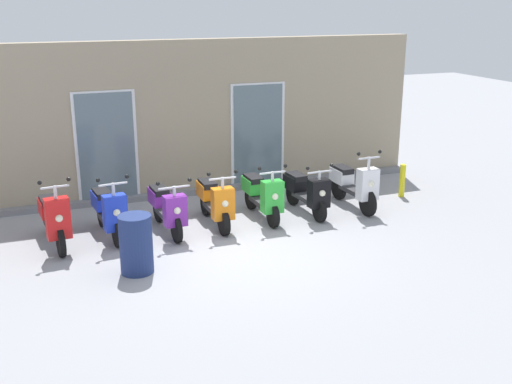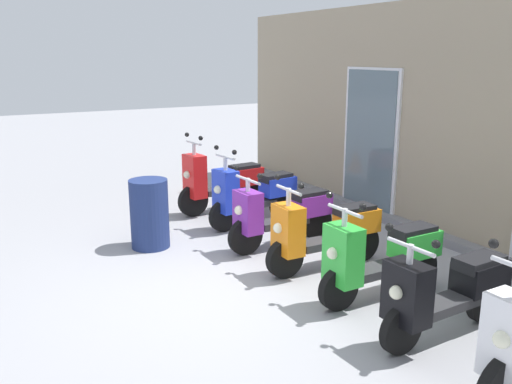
% 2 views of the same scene
% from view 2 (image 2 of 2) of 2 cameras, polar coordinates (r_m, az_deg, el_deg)
% --- Properties ---
extents(ground_plane, '(40.00, 40.00, 0.00)m').
position_cam_2_polar(ground_plane, '(6.06, -2.57, -10.15)').
color(ground_plane, '#939399').
extents(storefront_facade, '(10.60, 0.50, 3.23)m').
position_cam_2_polar(storefront_facade, '(7.73, 20.80, 6.37)').
color(storefront_facade, gray).
rests_on(storefront_facade, ground_plane).
extents(scooter_red, '(0.53, 1.61, 1.30)m').
position_cam_2_polar(scooter_red, '(8.83, -3.70, 1.13)').
color(scooter_red, black).
rests_on(scooter_red, ground_plane).
extents(scooter_blue, '(0.55, 1.53, 1.23)m').
position_cam_2_polar(scooter_blue, '(8.08, -0.36, -0.15)').
color(scooter_blue, black).
rests_on(scooter_blue, ground_plane).
extents(scooter_purple, '(0.62, 1.63, 1.11)m').
position_cam_2_polar(scooter_purple, '(7.20, 2.74, -2.20)').
color(scooter_purple, black).
rests_on(scooter_purple, ground_plane).
extents(scooter_orange, '(0.56, 1.58, 1.17)m').
position_cam_2_polar(scooter_orange, '(6.50, 7.15, -4.15)').
color(scooter_orange, black).
rests_on(scooter_orange, ground_plane).
extents(scooter_green, '(0.57, 1.56, 1.16)m').
position_cam_2_polar(scooter_green, '(5.82, 12.87, -6.51)').
color(scooter_green, black).
rests_on(scooter_green, ground_plane).
extents(scooter_black, '(0.57, 1.56, 1.10)m').
position_cam_2_polar(scooter_black, '(5.22, 19.30, -9.65)').
color(scooter_black, black).
rests_on(scooter_black, ground_plane).
extents(trash_bin, '(0.50, 0.50, 0.92)m').
position_cam_2_polar(trash_bin, '(7.31, -11.07, -2.25)').
color(trash_bin, navy).
rests_on(trash_bin, ground_plane).
extents(traffic_cone, '(0.32, 0.32, 0.52)m').
position_cam_2_polar(traffic_cone, '(10.19, -6.75, 1.44)').
color(traffic_cone, orange).
rests_on(traffic_cone, ground_plane).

